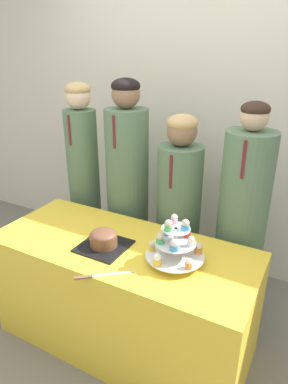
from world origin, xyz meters
name	(u,v)px	position (x,y,z in m)	size (l,w,h in m)	color
ground_plane	(95,377)	(0.00, 0.00, 0.00)	(16.00, 16.00, 0.00)	slate
wall_back	(199,109)	(0.00, 1.53, 1.35)	(9.00, 0.06, 2.70)	beige
table	(123,295)	(0.00, 0.34, 0.36)	(1.58, 0.67, 0.73)	yellow
round_cake	(104,239)	(-0.08, 0.27, 0.78)	(0.27, 0.27, 0.11)	black
cake_knife	(94,276)	(0.04, 0.01, 0.73)	(0.25, 0.21, 0.01)	silver
cupcake_stand	(175,244)	(0.34, 0.32, 0.84)	(0.32, 0.32, 0.27)	silver
student_0	(85,185)	(-0.70, 0.89, 0.78)	(0.25, 0.25, 1.57)	#567556
student_1	(128,196)	(-0.29, 0.89, 0.77)	(0.31, 0.32, 1.62)	#567556
student_2	(178,219)	(0.12, 0.89, 0.67)	(0.31, 0.31, 1.42)	#567556
student_3	(241,229)	(0.56, 0.89, 0.72)	(0.31, 0.32, 1.53)	#567556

